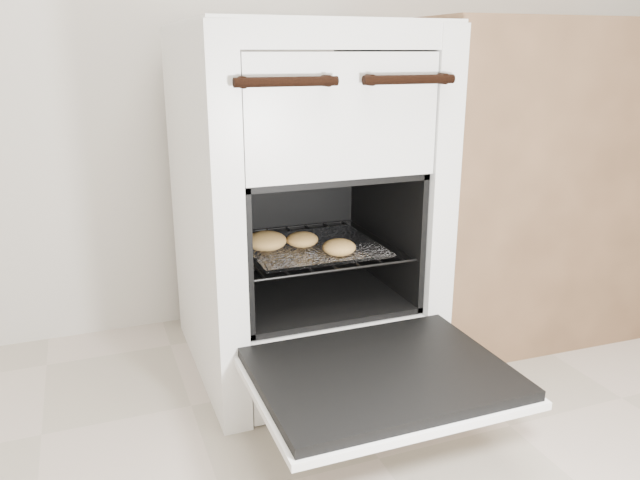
# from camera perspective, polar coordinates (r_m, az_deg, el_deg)

# --- Properties ---
(stove) EXTENTS (0.57, 0.64, 0.88)m
(stove) POSITION_cam_1_polar(r_m,az_deg,el_deg) (1.62, -1.77, 2.95)
(stove) COLOR white
(stove) RESTS_ON ground
(oven_door) EXTENTS (0.52, 0.40, 0.04)m
(oven_door) POSITION_cam_1_polar(r_m,az_deg,el_deg) (1.29, 5.60, -12.30)
(oven_door) COLOR black
(oven_door) RESTS_ON stove
(oven_rack) EXTENTS (0.42, 0.40, 0.01)m
(oven_rack) POSITION_cam_1_polar(r_m,az_deg,el_deg) (1.59, -0.99, -0.60)
(oven_rack) COLOR black
(oven_rack) RESTS_ON stove
(foil_sheet) EXTENTS (0.32, 0.29, 0.01)m
(foil_sheet) POSITION_cam_1_polar(r_m,az_deg,el_deg) (1.57, -0.75, -0.59)
(foil_sheet) COLOR white
(foil_sheet) RESTS_ON oven_rack
(baked_rolls) EXTENTS (0.26, 0.21, 0.04)m
(baked_rolls) POSITION_cam_1_polar(r_m,az_deg,el_deg) (1.53, -2.41, -0.19)
(baked_rolls) COLOR tan
(baked_rolls) RESTS_ON foil_sheet
(counter) EXTENTS (0.92, 0.63, 0.90)m
(counter) POSITION_cam_1_polar(r_m,az_deg,el_deg) (2.05, 18.52, 5.62)
(counter) COLOR brown
(counter) RESTS_ON ground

